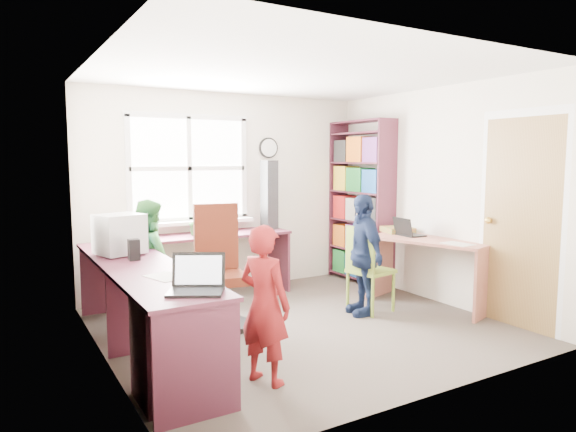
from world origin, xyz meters
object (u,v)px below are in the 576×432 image
object	(u,v)px
right_desk	(429,257)
crt_monitor	(120,234)
person_red	(265,304)
laptop_left	(197,283)
person_navy	(363,254)
cd_tower	(269,195)
person_green	(151,260)
swivel_chair	(219,275)
l_desk	(179,307)
wooden_chair	(367,266)
bookshelf	(361,206)
potted_plant	(197,221)
laptop_right	(407,232)

from	to	relation	value
right_desk	crt_monitor	size ratio (longest dim) A/B	3.11
right_desk	person_red	world-z (taller)	person_red
laptop_left	person_navy	bearing A→B (deg)	53.79
cd_tower	person_green	xyz separation A→B (m)	(-1.62, -0.50, -0.56)
person_navy	person_red	bearing A→B (deg)	-47.75
swivel_chair	person_green	xyz separation A→B (m)	(-0.51, 0.53, 0.10)
swivel_chair	laptop_left	bearing A→B (deg)	-106.95
l_desk	cd_tower	distance (m)	2.55
wooden_chair	laptop_left	world-z (taller)	laptop_left
swivel_chair	person_green	distance (m)	0.74
wooden_chair	person_red	size ratio (longest dim) A/B	0.79
bookshelf	person_red	distance (m)	3.33
bookshelf	right_desk	bearing A→B (deg)	-93.04
swivel_chair	potted_plant	xyz separation A→B (m)	(0.15, 0.99, 0.41)
laptop_left	person_red	distance (m)	0.56
laptop_left	laptop_right	xyz separation A→B (m)	(2.91, 1.13, -0.01)
bookshelf	person_navy	bearing A→B (deg)	-127.37
swivel_chair	person_green	size ratio (longest dim) A/B	0.97
swivel_chair	wooden_chair	distance (m)	1.55
swivel_chair	person_red	distance (m)	1.36
laptop_left	cd_tower	distance (m)	3.04
l_desk	person_navy	world-z (taller)	person_navy
wooden_chair	person_green	world-z (taller)	person_green
bookshelf	potted_plant	bearing A→B (deg)	174.24
swivel_chair	wooden_chair	xyz separation A→B (m)	(1.50, -0.37, -0.01)
bookshelf	swivel_chair	size ratio (longest dim) A/B	1.79
potted_plant	person_red	world-z (taller)	person_red
bookshelf	crt_monitor	size ratio (longest dim) A/B	4.62
laptop_left	person_green	bearing A→B (deg)	112.82
bookshelf	cd_tower	size ratio (longest dim) A/B	2.49
laptop_left	bookshelf	bearing A→B (deg)	64.41
wooden_chair	l_desk	bearing A→B (deg)	177.90
laptop_left	person_green	distance (m)	1.92
crt_monitor	right_desk	bearing A→B (deg)	-29.60
crt_monitor	laptop_left	size ratio (longest dim) A/B	1.01
right_desk	swivel_chair	bearing A→B (deg)	149.35
laptop_left	right_desk	bearing A→B (deg)	45.15
swivel_chair	laptop_right	xyz separation A→B (m)	(2.19, -0.24, 0.29)
wooden_chair	person_green	size ratio (longest dim) A/B	0.75
cd_tower	person_red	distance (m)	2.78
person_red	person_navy	world-z (taller)	person_navy
l_desk	laptop_right	bearing A→B (deg)	9.10
l_desk	swivel_chair	world-z (taller)	swivel_chair
l_desk	wooden_chair	distance (m)	2.17
l_desk	wooden_chair	xyz separation A→B (m)	(2.14, 0.33, 0.04)
wooden_chair	person_red	bearing A→B (deg)	-161.27
person_navy	person_green	bearing A→B (deg)	-103.00
laptop_right	l_desk	bearing A→B (deg)	103.56
right_desk	bookshelf	size ratio (longest dim) A/B	0.67
laptop_left	person_navy	xyz separation A→B (m)	(2.16, 0.99, -0.18)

